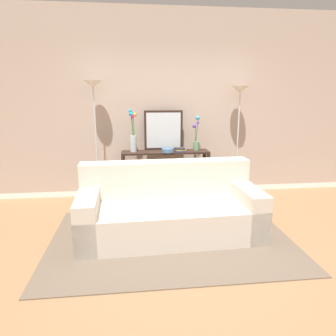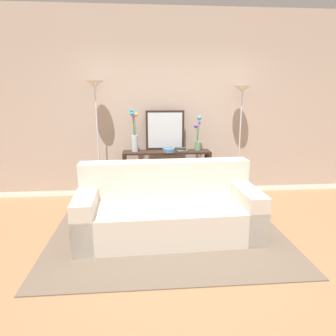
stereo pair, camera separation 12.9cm
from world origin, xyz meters
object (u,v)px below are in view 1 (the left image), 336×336
(wall_mirror, at_px, (164,130))
(book_row_under_console, at_px, (140,196))
(fruit_bowl, at_px, (168,150))
(book_stack, at_px, (181,150))
(floor_lamp_left, at_px, (94,108))
(couch, at_px, (169,210))
(vase_short_flowers, at_px, (196,137))
(console_table, at_px, (165,166))
(floor_lamp_right, at_px, (239,111))
(vase_tall_flowers, at_px, (133,137))

(wall_mirror, xyz_separation_m, book_row_under_console, (-0.41, -0.13, -1.08))
(fruit_bowl, xyz_separation_m, book_stack, (0.21, 0.02, -0.00))
(floor_lamp_left, relative_size, book_stack, 10.93)
(floor_lamp_left, height_order, book_stack, floor_lamp_left)
(couch, height_order, vase_short_flowers, vase_short_flowers)
(console_table, bearing_deg, fruit_bowl, -73.12)
(floor_lamp_right, height_order, book_stack, floor_lamp_right)
(couch, xyz_separation_m, vase_short_flowers, (0.61, 1.37, 0.72))
(vase_short_flowers, bearing_deg, couch, -114.13)
(book_stack, xyz_separation_m, book_row_under_console, (-0.66, 0.07, -0.79))
(book_stack, bearing_deg, fruit_bowl, -173.71)
(floor_lamp_left, distance_m, wall_mirror, 1.15)
(vase_tall_flowers, bearing_deg, floor_lamp_right, -0.52)
(floor_lamp_left, bearing_deg, wall_mirror, 7.45)
(floor_lamp_left, bearing_deg, book_stack, -2.77)
(couch, height_order, floor_lamp_right, floor_lamp_right)
(book_stack, distance_m, book_row_under_console, 1.03)
(floor_lamp_left, height_order, floor_lamp_right, floor_lamp_left)
(console_table, height_order, wall_mirror, wall_mirror)
(console_table, bearing_deg, book_row_under_console, 180.00)
(couch, bearing_deg, book_row_under_console, 103.96)
(wall_mirror, distance_m, fruit_bowl, 0.37)
(floor_lamp_left, bearing_deg, vase_short_flowers, 1.85)
(floor_lamp_right, height_order, fruit_bowl, floor_lamp_right)
(floor_lamp_right, bearing_deg, book_stack, -176.18)
(fruit_bowl, bearing_deg, floor_lamp_right, 4.26)
(wall_mirror, xyz_separation_m, book_stack, (0.26, -0.21, -0.29))
(floor_lamp_left, distance_m, fruit_bowl, 1.31)
(vase_short_flowers, distance_m, book_row_under_console, 1.36)
(vase_tall_flowers, relative_size, book_stack, 3.88)
(vase_tall_flowers, relative_size, vase_short_flowers, 1.20)
(floor_lamp_left, relative_size, vase_short_flowers, 3.39)
(floor_lamp_left, distance_m, book_row_under_console, 1.60)
(wall_mirror, bearing_deg, fruit_bowl, -79.02)
(vase_short_flowers, bearing_deg, floor_lamp_right, -4.32)
(wall_mirror, bearing_deg, console_table, -83.40)
(vase_short_flowers, bearing_deg, floor_lamp_left, -178.15)
(floor_lamp_right, distance_m, book_row_under_console, 2.14)
(couch, bearing_deg, floor_lamp_right, 45.25)
(floor_lamp_left, distance_m, vase_tall_flowers, 0.74)
(wall_mirror, relative_size, fruit_bowl, 3.19)
(wall_mirror, distance_m, book_row_under_console, 1.16)
(couch, height_order, book_row_under_console, couch)
(floor_lamp_left, xyz_separation_m, floor_lamp_right, (2.30, -0.00, -0.06))
(book_row_under_console, bearing_deg, fruit_bowl, -11.93)
(console_table, distance_m, book_stack, 0.38)
(floor_lamp_right, distance_m, vase_short_flowers, 0.81)
(couch, relative_size, console_table, 1.56)
(couch, distance_m, console_table, 1.35)
(floor_lamp_right, xyz_separation_m, vase_short_flowers, (-0.69, 0.05, -0.42))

